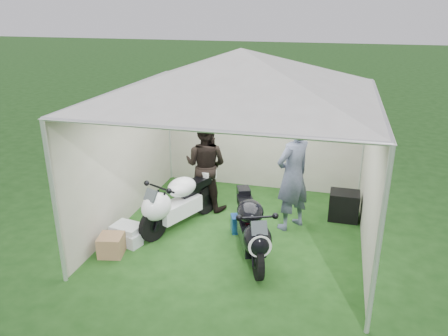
{
  "coord_description": "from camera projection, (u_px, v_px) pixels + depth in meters",
  "views": [
    {
      "loc": [
        1.44,
        -6.39,
        3.59
      ],
      "look_at": [
        -0.35,
        0.35,
        0.97
      ],
      "focal_mm": 35.0,
      "sensor_mm": 36.0,
      "label": 1
    }
  ],
  "objects": [
    {
      "name": "crate_0",
      "position": [
        127.0,
        233.0,
        6.99
      ],
      "size": [
        0.51,
        0.42,
        0.3
      ],
      "primitive_type": "cube",
      "rotation": [
        0.0,
        0.0,
        -0.17
      ],
      "color": "silver",
      "rests_on": "ground"
    },
    {
      "name": "person_dark_jacket",
      "position": [
        206.0,
        165.0,
        7.96
      ],
      "size": [
        0.9,
        0.75,
        1.68
      ],
      "primitive_type": "imported",
      "rotation": [
        0.0,
        0.0,
        2.99
      ],
      "color": "black",
      "rests_on": "ground"
    },
    {
      "name": "motorcycle_white",
      "position": [
        176.0,
        201.0,
        7.32
      ],
      "size": [
        0.95,
        1.71,
        0.9
      ],
      "rotation": [
        0.0,
        0.0,
        -0.41
      ],
      "color": "black",
      "rests_on": "ground"
    },
    {
      "name": "paddock_stand",
      "position": [
        243.0,
        223.0,
        7.32
      ],
      "size": [
        0.45,
        0.37,
        0.29
      ],
      "primitive_type": "cube",
      "rotation": [
        0.0,
        0.0,
        0.37
      ],
      "color": "#1F4FAF",
      "rests_on": "ground"
    },
    {
      "name": "crate_1",
      "position": [
        111.0,
        245.0,
        6.63
      ],
      "size": [
        0.42,
        0.42,
        0.32
      ],
      "primitive_type": "cube",
      "rotation": [
        0.0,
        0.0,
        0.21
      ],
      "color": "#8F6B48",
      "rests_on": "ground"
    },
    {
      "name": "equipment_box",
      "position": [
        344.0,
        206.0,
        7.71
      ],
      "size": [
        0.52,
        0.42,
        0.51
      ],
      "primitive_type": "cube",
      "rotation": [
        0.0,
        0.0,
        -0.01
      ],
      "color": "black",
      "rests_on": "ground"
    },
    {
      "name": "person_blue_jacket",
      "position": [
        293.0,
        175.0,
        7.19
      ],
      "size": [
        0.79,
        0.83,
        1.91
      ],
      "primitive_type": "imported",
      "rotation": [
        0.0,
        0.0,
        -2.23
      ],
      "color": "slate",
      "rests_on": "ground"
    },
    {
      "name": "motorcycle_black",
      "position": [
        252.0,
        228.0,
        6.44
      ],
      "size": [
        0.88,
        1.72,
        0.89
      ],
      "rotation": [
        0.0,
        0.0,
        0.37
      ],
      "color": "black",
      "rests_on": "ground"
    },
    {
      "name": "canopy_tent",
      "position": [
        241.0,
        77.0,
        6.52
      ],
      "size": [
        5.66,
        5.66,
        3.0
      ],
      "color": "silver",
      "rests_on": "ground"
    },
    {
      "name": "ground",
      "position": [
        239.0,
        230.0,
        7.39
      ],
      "size": [
        80.0,
        80.0,
        0.0
      ],
      "primitive_type": "plane",
      "color": "#173C11",
      "rests_on": "ground"
    },
    {
      "name": "crate_2",
      "position": [
        132.0,
        240.0,
        6.89
      ],
      "size": [
        0.34,
        0.31,
        0.21
      ],
      "primitive_type": "cube",
      "rotation": [
        0.0,
        0.0,
        -0.31
      ],
      "color": "#B2B6BB",
      "rests_on": "ground"
    }
  ]
}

